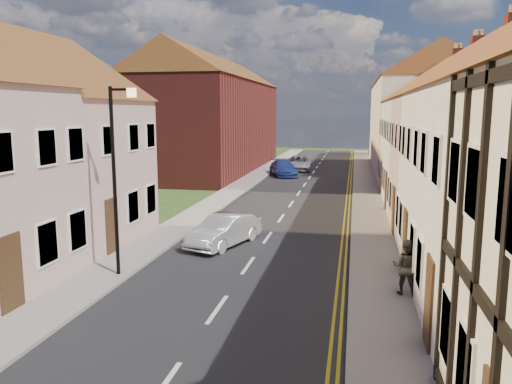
{
  "coord_description": "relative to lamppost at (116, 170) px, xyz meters",
  "views": [
    {
      "loc": [
        3.54,
        5.53,
        5.35
      ],
      "look_at": [
        -0.44,
        25.67,
        2.03
      ],
      "focal_mm": 35.0,
      "sensor_mm": 36.0,
      "label": 1
    }
  ],
  "objects": [
    {
      "name": "road",
      "position": [
        3.81,
        10.0,
        -3.53
      ],
      "size": [
        7.0,
        90.0,
        0.02
      ],
      "primitive_type": "cube",
      "color": "black",
      "rests_on": "ground"
    },
    {
      "name": "pavement_left",
      "position": [
        -0.59,
        10.0,
        -3.48
      ],
      "size": [
        1.8,
        90.0,
        0.12
      ],
      "primitive_type": "cube",
      "color": "gray",
      "rests_on": "ground"
    },
    {
      "name": "pavement_right",
      "position": [
        8.21,
        10.0,
        -3.48
      ],
      "size": [
        1.8,
        90.0,
        0.12
      ],
      "primitive_type": "cube",
      "color": "gray",
      "rests_on": "ground"
    },
    {
      "name": "cottage_r_pink",
      "position": [
        13.11,
        8.9,
        0.94
      ],
      "size": [
        8.3,
        6.0,
        9.0
      ],
      "color": "tan",
      "rests_on": "ground"
    },
    {
      "name": "cottage_r_white_far",
      "position": [
        13.11,
        14.3,
        0.94
      ],
      "size": [
        8.3,
        5.2,
        9.0
      ],
      "color": "white",
      "rests_on": "ground"
    },
    {
      "name": "cottage_r_cream_far",
      "position": [
        13.11,
        19.7,
        0.94
      ],
      "size": [
        8.3,
        6.0,
        9.0
      ],
      "color": "beige",
      "rests_on": "ground"
    },
    {
      "name": "cottage_l_pink",
      "position": [
        -5.49,
        3.85,
        0.83
      ],
      "size": [
        8.3,
        6.3,
        8.8
      ],
      "color": "tan",
      "rests_on": "ground"
    },
    {
      "name": "block_right_far",
      "position": [
        13.11,
        35.0,
        1.76
      ],
      "size": [
        8.3,
        24.2,
        10.5
      ],
      "color": "beige",
      "rests_on": "ground"
    },
    {
      "name": "block_left_far",
      "position": [
        -5.49,
        30.0,
        1.76
      ],
      "size": [
        8.3,
        24.2,
        10.5
      ],
      "color": "maroon",
      "rests_on": "ground"
    },
    {
      "name": "lamppost",
      "position": [
        0.0,
        0.0,
        0.0
      ],
      "size": [
        0.88,
        0.15,
        6.0
      ],
      "color": "black",
      "rests_on": "pavement_left"
    },
    {
      "name": "car_mid",
      "position": [
        2.31,
        4.44,
        -2.91
      ],
      "size": [
        2.49,
        4.05,
        1.26
      ],
      "primitive_type": "imported",
      "rotation": [
        0.0,
        0.0,
        -0.33
      ],
      "color": "#AFB2B7",
      "rests_on": "ground"
    },
    {
      "name": "car_far",
      "position": [
        1.52,
        26.77,
        -2.89
      ],
      "size": [
        3.2,
        4.82,
        1.3
      ],
      "primitive_type": "imported",
      "rotation": [
        0.0,
        0.0,
        0.34
      ],
      "color": "navy",
      "rests_on": "ground"
    },
    {
      "name": "car_distant",
      "position": [
        2.31,
        31.05,
        -2.87
      ],
      "size": [
        2.58,
        4.99,
        1.34
      ],
      "primitive_type": "imported",
      "rotation": [
        0.0,
        0.0,
        0.07
      ],
      "color": "#9FA1A6",
      "rests_on": "ground"
    },
    {
      "name": "pedestrian_right",
      "position": [
        8.91,
        -0.09,
        -2.6
      ],
      "size": [
        0.95,
        0.83,
        1.64
      ],
      "primitive_type": "imported",
      "rotation": [
        0.0,
        0.0,
        2.84
      ],
      "color": "black",
      "rests_on": "pavement_right"
    }
  ]
}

